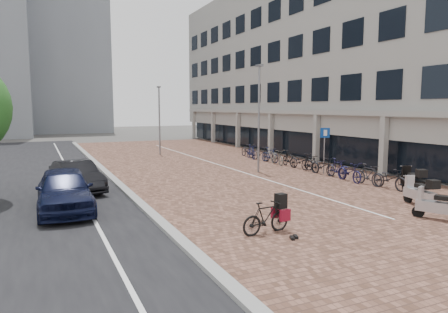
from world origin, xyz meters
TOP-DOWN VIEW (x-y plane):
  - ground at (0.00, 0.00)m, footprint 140.00×140.00m
  - plaza_brick at (2.00, 12.00)m, footprint 14.50×42.00m
  - street_asphalt at (-9.00, 12.00)m, footprint 8.00×50.00m
  - curb at (-5.10, 12.00)m, footprint 0.35×42.00m
  - lane_line at (-7.00, 12.00)m, footprint 0.12×44.00m
  - parking_line at (2.20, 12.00)m, footprint 0.10×30.00m
  - office_building at (12.97, 16.00)m, footprint 8.40×40.00m
  - car_navy at (-7.80, 2.92)m, footprint 1.97×4.72m
  - car_dark at (-7.07, 6.54)m, footprint 2.25×4.40m
  - hero_bike at (-2.51, -2.48)m, footprint 1.71×0.65m
  - shoes at (-2.03, -3.28)m, footprint 0.44×0.41m
  - scooter_front at (4.58, -1.96)m, footprint 0.82×1.75m
  - scooter_mid at (6.29, -0.15)m, footprint 1.16×1.81m
  - scooter_back at (3.50, -3.61)m, footprint 1.20×1.68m
  - parking_sign at (6.14, 5.76)m, footprint 0.54×0.19m
  - lamp_near at (3.07, 7.87)m, footprint 0.12×0.12m
  - lamp_far at (0.32, 19.06)m, footprint 0.12×0.12m
  - bike_row at (5.95, 7.90)m, footprint 1.31×15.78m

SIDE VIEW (x-z plane):
  - ground at x=0.00m, z-range 0.00..0.00m
  - street_asphalt at x=-9.00m, z-range -0.01..0.02m
  - plaza_brick at x=2.00m, z-range -0.01..0.03m
  - lane_line at x=-7.00m, z-range 0.02..0.02m
  - parking_line at x=2.20m, z-range 0.03..0.04m
  - shoes at x=-2.03m, z-range 0.00..0.09m
  - curb at x=-5.10m, z-range 0.00..0.14m
  - bike_row at x=5.95m, z-range 0.00..1.05m
  - hero_bike at x=-2.51m, z-range -0.07..1.11m
  - scooter_back at x=3.50m, z-range 0.00..1.12m
  - scooter_front at x=4.58m, z-range 0.00..1.15m
  - scooter_mid at x=6.29m, z-range 0.00..1.19m
  - car_dark at x=-7.07m, z-range 0.00..1.38m
  - car_navy at x=-7.80m, z-range 0.00..1.60m
  - parking_sign at x=6.14m, z-range 0.47..3.12m
  - lamp_far at x=0.32m, z-range 0.00..5.40m
  - lamp_near at x=3.07m, z-range 0.00..6.15m
  - office_building at x=12.97m, z-range 0.94..15.94m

